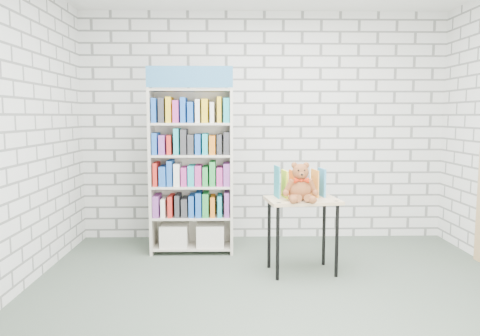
{
  "coord_description": "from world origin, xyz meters",
  "views": [
    {
      "loc": [
        -0.42,
        -3.83,
        1.53
      ],
      "look_at": [
        -0.32,
        0.95,
        1.0
      ],
      "focal_mm": 35.0,
      "sensor_mm": 36.0,
      "label": 1
    }
  ],
  "objects": [
    {
      "name": "room_shell",
      "position": [
        0.0,
        0.0,
        1.78
      ],
      "size": [
        4.52,
        4.02,
        2.81
      ],
      "color": "silver",
      "rests_on": "ground"
    },
    {
      "name": "bookshelf",
      "position": [
        -0.85,
        1.36,
        0.94
      ],
      "size": [
        0.92,
        0.36,
        2.06
      ],
      "color": "beige",
      "rests_on": "ground"
    },
    {
      "name": "table_books",
      "position": [
        0.27,
        0.74,
        0.88
      ],
      "size": [
        0.5,
        0.27,
        0.28
      ],
      "color": "teal",
      "rests_on": "display_table"
    },
    {
      "name": "ground",
      "position": [
        0.0,
        0.0,
        0.0
      ],
      "size": [
        4.5,
        4.5,
        0.0
      ],
      "primitive_type": "plane",
      "color": "#465347",
      "rests_on": "ground"
    },
    {
      "name": "teddy_bear",
      "position": [
        0.24,
        0.52,
        0.88
      ],
      "size": [
        0.34,
        0.31,
        0.37
      ],
      "color": "maroon",
      "rests_on": "display_table"
    },
    {
      "name": "display_table",
      "position": [
        0.28,
        0.63,
        0.63
      ],
      "size": [
        0.74,
        0.56,
        0.73
      ],
      "color": "tan",
      "rests_on": "ground"
    }
  ]
}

